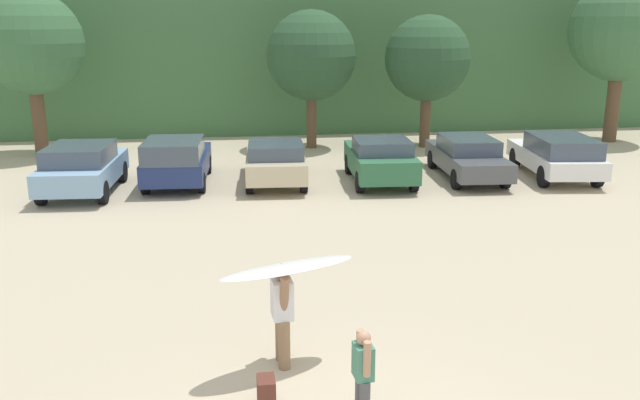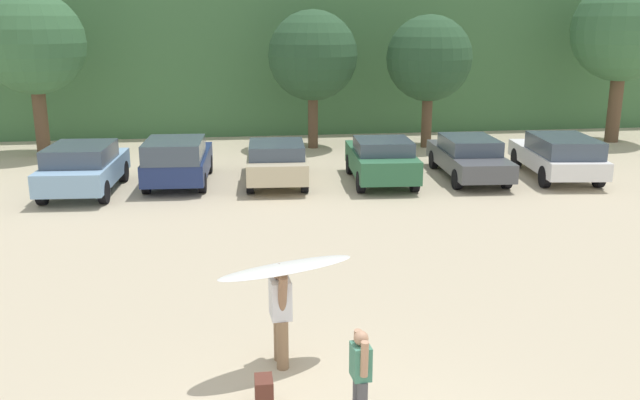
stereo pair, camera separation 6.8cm
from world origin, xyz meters
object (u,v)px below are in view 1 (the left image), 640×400
parked_car_sky_blue (82,167)px  parked_car_champagne (275,160)px  person_child (363,370)px  parked_car_navy (177,160)px  parked_car_dark_gray (467,156)px  parked_car_white (557,155)px  surfboard_white (288,268)px  parked_car_forest_green (380,159)px  backpack_dropped (266,393)px  person_adult (282,308)px

parked_car_sky_blue → parked_car_champagne: size_ratio=0.95×
person_child → parked_car_navy: bearing=-81.2°
parked_car_dark_gray → parked_car_white: 2.94m
surfboard_white → parked_car_champagne: bearing=-114.3°
parked_car_forest_green → person_child: (-3.24, -12.98, -0.07)m
parked_car_white → backpack_dropped: (-10.38, -12.41, -0.56)m
person_child → parked_car_forest_green: bearing=-108.4°
parked_car_white → surfboard_white: 15.13m
parked_car_forest_green → person_adult: bearing=163.4°
parked_car_navy → person_adult: (2.28, -11.97, 0.11)m
parked_car_navy → person_child: (3.18, -13.57, -0.10)m
parked_car_champagne → surfboard_white: bearing=179.8°
parked_car_sky_blue → parked_car_dark_gray: bearing=-84.7°
parked_car_champagne → parked_car_forest_green: size_ratio=1.09×
parked_car_navy → parked_car_forest_green: (6.42, -0.59, -0.04)m
parked_car_dark_gray → surfboard_white: bearing=152.8°
backpack_dropped → parked_car_navy: bearing=98.4°
person_child → backpack_dropped: size_ratio=2.77×
parked_car_sky_blue → person_child: size_ratio=3.41×
surfboard_white → parked_car_dark_gray: bearing=-141.6°
parked_car_white → parked_car_forest_green: bearing=95.4°
parked_car_champagne → parked_car_white: 9.24m
parked_car_dark_gray → person_child: size_ratio=3.84×
parked_car_champagne → parked_car_forest_green: 3.34m
parked_car_white → person_child: parked_car_white is taller
parked_car_sky_blue → person_adult: person_adult is taller
parked_car_navy → backpack_dropped: (1.95, -13.16, -0.58)m
backpack_dropped → person_child: bearing=-18.3°
parked_car_dark_gray → person_adult: bearing=152.2°
person_adult → parked_car_dark_gray: bearing=-125.8°
parked_car_dark_gray → surfboard_white: surfboard_white is taller
parked_car_sky_blue → parked_car_dark_gray: 12.16m
parked_car_sky_blue → parked_car_white: 15.06m
parked_car_forest_green → parked_car_white: 5.91m
parked_car_dark_gray → parked_car_forest_green: bearing=99.4°
parked_car_sky_blue → person_adult: size_ratio=2.63×
parked_car_white → backpack_dropped: size_ratio=10.44×
parked_car_forest_green → backpack_dropped: size_ratio=9.17×
parked_car_navy → parked_car_forest_green: 6.44m
parked_car_champagne → person_adult: size_ratio=2.78×
person_adult → backpack_dropped: (-0.33, -1.19, -0.69)m
surfboard_white → parked_car_white: bearing=-152.0°
parked_car_sky_blue → parked_car_champagne: bearing=-81.2°
backpack_dropped → parked_car_white: bearing=50.1°
parked_car_navy → parked_car_champagne: (3.10, -0.12, -0.06)m
parked_car_sky_blue → person_child: parked_car_sky_blue is taller
parked_car_dark_gray → surfboard_white: size_ratio=2.19×
parked_car_champagne → person_child: 13.44m
parked_car_navy → surfboard_white: size_ratio=1.95×
person_adult → surfboard_white: size_ratio=0.74×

